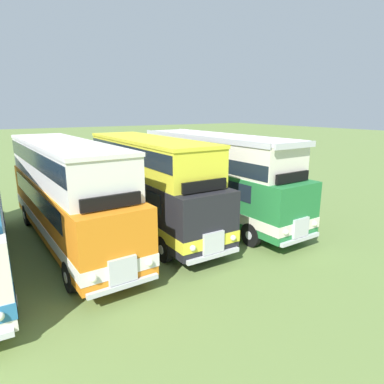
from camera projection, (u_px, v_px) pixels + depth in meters
bus_seventh_in_row at (66, 189)px, 14.48m from camera, size 3.00×11.63×4.49m
bus_eighth_in_row at (150, 181)px, 16.14m from camera, size 2.65×10.25×4.49m
bus_ninth_in_row at (214, 175)px, 18.11m from camera, size 2.92×11.53×4.52m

